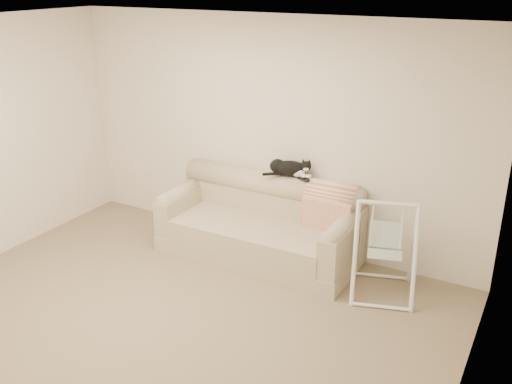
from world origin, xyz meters
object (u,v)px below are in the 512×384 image
remote_b (304,179)px  tuxedo_cat (289,168)px  sofa (261,226)px  baby_swing (385,248)px  remote_a (289,175)px

remote_b → tuxedo_cat: tuxedo_cat is taller
sofa → baby_swing: size_ratio=2.22×
remote_a → baby_swing: bearing=-17.8°
remote_b → baby_swing: 1.18m
baby_swing → tuxedo_cat: bearing=162.8°
sofa → remote_a: bearing=49.8°
tuxedo_cat → baby_swing: size_ratio=0.52×
sofa → tuxedo_cat: 0.73m
sofa → remote_b: bearing=27.7°
sofa → remote_a: remote_a is taller
remote_a → tuxedo_cat: bearing=-59.2°
sofa → remote_b: size_ratio=12.50×
remote_a → remote_b: 0.20m
remote_a → tuxedo_cat: tuxedo_cat is taller
tuxedo_cat → baby_swing: 1.38m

